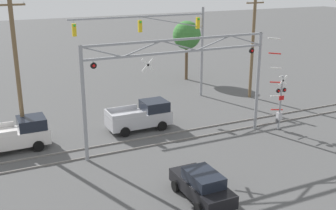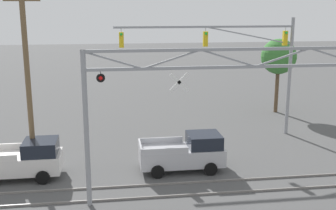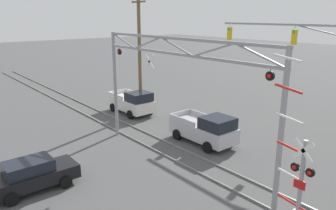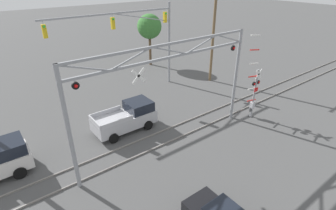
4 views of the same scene
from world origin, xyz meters
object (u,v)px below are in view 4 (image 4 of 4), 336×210
object	(u,v)px
crossing_signal_mast	(254,92)
utility_pole_right	(213,37)
crossing_gantry	(170,78)
pickup_truck_lead	(127,117)
background_tree_beyond_span	(149,27)
traffic_signal_span	(143,32)

from	to	relation	value
crossing_signal_mast	utility_pole_right	world-z (taller)	utility_pole_right
crossing_gantry	utility_pole_right	xyz separation A→B (m)	(11.04, 6.98, -0.24)
crossing_gantry	crossing_signal_mast	world-z (taller)	crossing_gantry
pickup_truck_lead	utility_pole_right	xyz separation A→B (m)	(12.25, 3.33, 3.76)
utility_pole_right	background_tree_beyond_span	xyz separation A→B (m)	(-2.12, 8.61, 0.03)
crossing_signal_mast	utility_pole_right	distance (m)	8.88
crossing_gantry	pickup_truck_lead	bearing A→B (deg)	108.38
pickup_truck_lead	utility_pole_right	bearing A→B (deg)	15.21
crossing_signal_mast	traffic_signal_span	distance (m)	11.48
crossing_signal_mast	pickup_truck_lead	size ratio (longest dim) A/B	1.49
crossing_signal_mast	utility_pole_right	xyz separation A→B (m)	(3.28, 7.87, 2.49)
background_tree_beyond_span	crossing_gantry	bearing A→B (deg)	-119.76
utility_pole_right	background_tree_beyond_span	size ratio (longest dim) A/B	1.46
crossing_gantry	traffic_signal_span	distance (m)	10.32
utility_pole_right	pickup_truck_lead	bearing A→B (deg)	-164.79
crossing_gantry	pickup_truck_lead	distance (m)	5.55
crossing_signal_mast	background_tree_beyond_span	xyz separation A→B (m)	(1.16, 16.48, 2.52)
traffic_signal_span	utility_pole_right	size ratio (longest dim) A/B	1.33
crossing_gantry	background_tree_beyond_span	size ratio (longest dim) A/B	2.06
crossing_gantry	crossing_signal_mast	distance (m)	8.27
traffic_signal_span	utility_pole_right	xyz separation A→B (m)	(6.92, -2.45, -1.00)
traffic_signal_span	background_tree_beyond_span	world-z (taller)	traffic_signal_span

